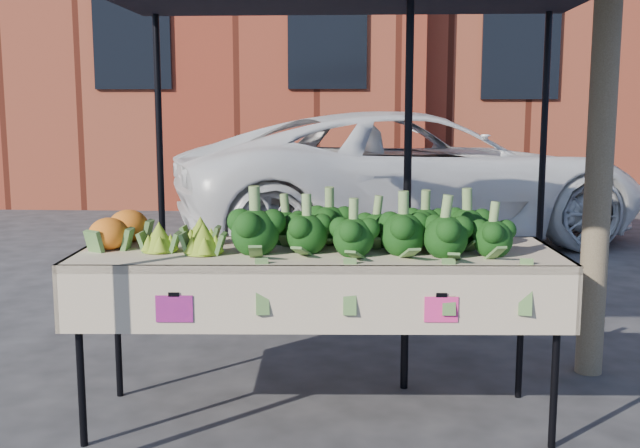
# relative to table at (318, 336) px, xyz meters

# --- Properties ---
(ground) EXTENTS (90.00, 90.00, 0.00)m
(ground) POSITION_rel_table_xyz_m (0.20, 0.01, -0.45)
(ground) COLOR #252527
(table) EXTENTS (2.43, 0.91, 0.90)m
(table) POSITION_rel_table_xyz_m (0.00, 0.00, 0.00)
(table) COLOR beige
(table) RESTS_ON ground
(canopy) EXTENTS (3.16, 3.16, 2.74)m
(canopy) POSITION_rel_table_xyz_m (0.12, 0.56, 0.92)
(canopy) COLOR black
(canopy) RESTS_ON ground
(broccoli_heap) EXTENTS (1.39, 0.59, 0.28)m
(broccoli_heap) POSITION_rel_table_xyz_m (0.28, 0.03, 0.59)
(broccoli_heap) COLOR #14340F
(broccoli_heap) RESTS_ON table
(romanesco_cluster) EXTENTS (0.45, 0.49, 0.22)m
(romanesco_cluster) POSITION_rel_table_xyz_m (-0.66, -0.01, 0.56)
(romanesco_cluster) COLOR #9DAF2C
(romanesco_cluster) RESTS_ON table
(cauliflower_pair) EXTENTS (0.25, 0.45, 0.20)m
(cauliflower_pair) POSITION_rel_table_xyz_m (-1.03, 0.07, 0.55)
(cauliflower_pair) COLOR orange
(cauliflower_pair) RESTS_ON table
(vehicle) EXTENTS (2.30, 2.96, 5.66)m
(vehicle) POSITION_rel_table_xyz_m (0.84, 5.44, 2.38)
(vehicle) COLOR white
(vehicle) RESTS_ON ground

